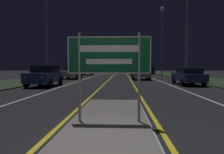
{
  "coord_description": "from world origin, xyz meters",
  "views": [
    {
      "loc": [
        0.34,
        -3.84,
        1.48
      ],
      "look_at": [
        0.0,
        3.14,
        1.15
      ],
      "focal_mm": 35.0,
      "sensor_mm": 36.0,
      "label": 1
    }
  ],
  "objects_px": {
    "streetlight_right_far": "(162,28)",
    "car_approaching_2": "(87,71)",
    "car_receding_2": "(137,71)",
    "car_approaching_0": "(45,75)",
    "streetlight_left_near": "(46,6)",
    "car_receding_1": "(141,73)",
    "car_receding_0": "(188,76)",
    "car_receding_3": "(149,70)",
    "car_approaching_1": "(72,72)",
    "streetlight_right_near": "(187,18)",
    "highway_sign": "(109,59)"
  },
  "relations": [
    {
      "from": "streetlight_right_far",
      "to": "car_approaching_2",
      "type": "bearing_deg",
      "value": 161.14
    },
    {
      "from": "car_receding_2",
      "to": "car_approaching_0",
      "type": "relative_size",
      "value": 1.01
    },
    {
      "from": "streetlight_left_near",
      "to": "car_receding_1",
      "type": "height_order",
      "value": "streetlight_left_near"
    },
    {
      "from": "car_receding_0",
      "to": "car_receding_1",
      "type": "xyz_separation_m",
      "value": [
        -3.22,
        7.26,
        0.07
      ]
    },
    {
      "from": "car_receding_0",
      "to": "car_approaching_2",
      "type": "relative_size",
      "value": 0.96
    },
    {
      "from": "streetlight_left_near",
      "to": "car_receding_3",
      "type": "xyz_separation_m",
      "value": [
        11.92,
        26.13,
        -5.92
      ]
    },
    {
      "from": "streetlight_left_near",
      "to": "car_receding_0",
      "type": "bearing_deg",
      "value": -2.61
    },
    {
      "from": "car_approaching_1",
      "to": "car_approaching_0",
      "type": "bearing_deg",
      "value": -88.06
    },
    {
      "from": "car_receding_0",
      "to": "car_approaching_0",
      "type": "xyz_separation_m",
      "value": [
        -11.23,
        -1.74,
        0.08
      ]
    },
    {
      "from": "streetlight_right_far",
      "to": "car_receding_3",
      "type": "relative_size",
      "value": 2.28
    },
    {
      "from": "streetlight_right_far",
      "to": "car_receding_3",
      "type": "distance_m",
      "value": 12.12
    },
    {
      "from": "streetlight_left_near",
      "to": "streetlight_right_near",
      "type": "bearing_deg",
      "value": 11.49
    },
    {
      "from": "car_approaching_1",
      "to": "car_approaching_2",
      "type": "relative_size",
      "value": 0.99
    },
    {
      "from": "car_receding_2",
      "to": "car_approaching_2",
      "type": "bearing_deg",
      "value": 158.27
    },
    {
      "from": "car_receding_1",
      "to": "car_approaching_1",
      "type": "relative_size",
      "value": 0.94
    },
    {
      "from": "car_approaching_2",
      "to": "car_receding_2",
      "type": "bearing_deg",
      "value": -21.73
    },
    {
      "from": "streetlight_right_near",
      "to": "streetlight_right_far",
      "type": "height_order",
      "value": "streetlight_right_far"
    },
    {
      "from": "car_receding_0",
      "to": "car_approaching_0",
      "type": "distance_m",
      "value": 11.36
    },
    {
      "from": "streetlight_right_near",
      "to": "highway_sign",
      "type": "bearing_deg",
      "value": -112.26
    },
    {
      "from": "car_receding_1",
      "to": "car_receding_2",
      "type": "distance_m",
      "value": 10.18
    },
    {
      "from": "streetlight_right_near",
      "to": "car_receding_1",
      "type": "height_order",
      "value": "streetlight_right_near"
    },
    {
      "from": "car_approaching_0",
      "to": "car_approaching_1",
      "type": "distance_m",
      "value": 10.54
    },
    {
      "from": "car_receding_0",
      "to": "car_approaching_1",
      "type": "distance_m",
      "value": 14.55
    },
    {
      "from": "car_receding_3",
      "to": "car_approaching_0",
      "type": "xyz_separation_m",
      "value": [
        -11.31,
        -28.41,
        0.06
      ]
    },
    {
      "from": "streetlight_left_near",
      "to": "car_receding_2",
      "type": "relative_size",
      "value": 2.51
    },
    {
      "from": "streetlight_left_near",
      "to": "car_approaching_0",
      "type": "height_order",
      "value": "streetlight_left_near"
    },
    {
      "from": "car_receding_1",
      "to": "car_receding_2",
      "type": "relative_size",
      "value": 1.06
    },
    {
      "from": "streetlight_right_near",
      "to": "car_receding_0",
      "type": "distance_m",
      "value": 6.21
    },
    {
      "from": "streetlight_left_near",
      "to": "car_approaching_0",
      "type": "bearing_deg",
      "value": -74.84
    },
    {
      "from": "car_receding_1",
      "to": "car_approaching_2",
      "type": "relative_size",
      "value": 0.93
    },
    {
      "from": "streetlight_left_near",
      "to": "car_receding_2",
      "type": "distance_m",
      "value": 19.95
    },
    {
      "from": "streetlight_right_far",
      "to": "car_receding_0",
      "type": "distance_m",
      "value": 17.94
    },
    {
      "from": "streetlight_right_far",
      "to": "car_approaching_0",
      "type": "distance_m",
      "value": 22.94
    },
    {
      "from": "car_receding_0",
      "to": "car_approaching_0",
      "type": "height_order",
      "value": "car_approaching_0"
    },
    {
      "from": "streetlight_right_near",
      "to": "car_receding_2",
      "type": "xyz_separation_m",
      "value": [
        -3.81,
        14.34,
        -5.33
      ]
    },
    {
      "from": "streetlight_left_near",
      "to": "car_approaching_2",
      "type": "height_order",
      "value": "streetlight_left_near"
    },
    {
      "from": "streetlight_right_near",
      "to": "car_approaching_0",
      "type": "height_order",
      "value": "streetlight_right_near"
    },
    {
      "from": "car_receding_3",
      "to": "car_receding_0",
      "type": "bearing_deg",
      "value": -90.16
    },
    {
      "from": "streetlight_right_near",
      "to": "car_receding_1",
      "type": "xyz_separation_m",
      "value": [
        -3.96,
        4.16,
        -5.27
      ]
    },
    {
      "from": "car_approaching_0",
      "to": "car_approaching_1",
      "type": "xyz_separation_m",
      "value": [
        -0.36,
        10.54,
        -0.02
      ]
    },
    {
      "from": "highway_sign",
      "to": "car_receding_2",
      "type": "distance_m",
      "value": 30.1
    },
    {
      "from": "car_receding_1",
      "to": "car_approaching_2",
      "type": "bearing_deg",
      "value": 121.87
    },
    {
      "from": "streetlight_right_far",
      "to": "car_approaching_1",
      "type": "height_order",
      "value": "streetlight_right_far"
    },
    {
      "from": "car_receding_1",
      "to": "car_receding_3",
      "type": "distance_m",
      "value": 19.69
    },
    {
      "from": "car_receding_3",
      "to": "car_approaching_0",
      "type": "distance_m",
      "value": 30.58
    },
    {
      "from": "car_approaching_1",
      "to": "streetlight_right_near",
      "type": "bearing_deg",
      "value": -24.81
    },
    {
      "from": "car_receding_1",
      "to": "streetlight_right_far",
      "type": "bearing_deg",
      "value": 66.66
    },
    {
      "from": "streetlight_right_near",
      "to": "car_approaching_0",
      "type": "xyz_separation_m",
      "value": [
        -11.97,
        -4.84,
        -5.25
      ]
    },
    {
      "from": "car_receding_2",
      "to": "car_approaching_1",
      "type": "distance_m",
      "value": 12.14
    },
    {
      "from": "car_receding_2",
      "to": "streetlight_right_far",
      "type": "bearing_deg",
      "value": -12.11
    }
  ]
}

